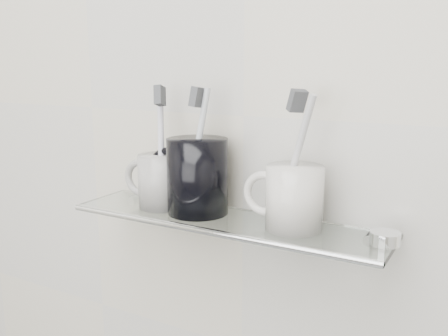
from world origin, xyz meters
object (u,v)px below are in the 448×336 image
Objects in this scene: mug_left at (162,181)px; mug_right at (294,198)px; mug_center at (198,176)px; shelf_glass at (224,221)px.

mug_right is at bearing -23.94° from mug_left.
mug_left is at bearing 163.28° from mug_center.
mug_center reaches higher than mug_left.
mug_right reaches higher than shelf_glass.
shelf_glass is at bearing -26.35° from mug_left.
mug_right is at bearing 2.58° from shelf_glass.
shelf_glass is 0.08m from mug_center.
mug_left is at bearing -177.73° from mug_right.
mug_center is 1.29× the size of mug_right.
mug_right is at bearing -16.72° from mug_center.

